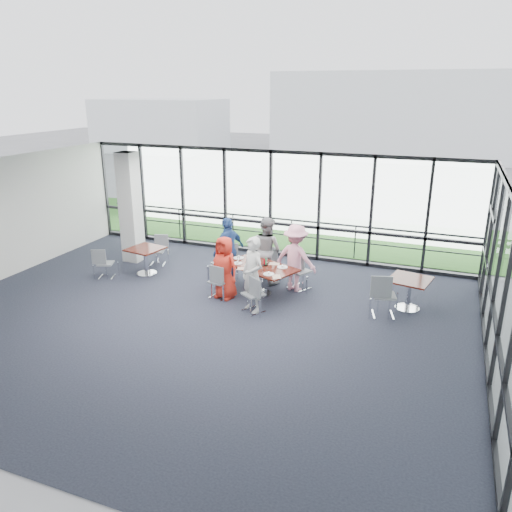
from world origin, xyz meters
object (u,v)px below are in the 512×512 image
(chair_main_end, at_px, (223,264))
(chair_spare_r, at_px, (384,295))
(side_table_left, at_px, (145,252))
(diner_near_left, at_px, (225,268))
(diner_end, at_px, (229,250))
(chair_main_nr, at_px, (253,294))
(chair_main_fl, at_px, (271,265))
(chair_spare_lb, at_px, (157,251))
(main_table, at_px, (260,271))
(diner_near_right, at_px, (253,275))
(chair_main_fr, at_px, (300,271))
(structural_column, at_px, (130,208))
(diner_far_right, at_px, (296,258))
(diner_far_left, at_px, (267,250))
(chair_spare_la, at_px, (106,263))
(side_table_right, at_px, (410,283))
(chair_main_nl, at_px, (219,281))

(chair_main_end, relative_size, chair_spare_r, 0.98)
(side_table_left, relative_size, diner_near_left, 0.64)
(diner_end, bearing_deg, chair_main_nr, 62.50)
(chair_main_fl, relative_size, chair_spare_lb, 0.98)
(main_table, height_order, diner_near_left, diner_near_left)
(diner_near_right, relative_size, chair_main_fr, 1.85)
(structural_column, xyz_separation_m, main_table, (4.45, -1.06, -0.99))
(structural_column, bearing_deg, chair_main_fr, -3.90)
(diner_near_right, height_order, diner_far_right, diner_near_right)
(diner_end, xyz_separation_m, chair_main_fl, (0.99, 0.54, -0.45))
(side_table_left, bearing_deg, diner_far_left, 12.07)
(side_table_left, distance_m, chair_spare_la, 1.09)
(diner_far_right, height_order, chair_main_fr, diner_far_right)
(diner_far_right, bearing_deg, chair_spare_la, 22.96)
(side_table_right, relative_size, chair_spare_la, 1.28)
(chair_main_nr, bearing_deg, structural_column, -172.15)
(main_table, relative_size, chair_main_nl, 2.38)
(structural_column, height_order, diner_near_left, structural_column)
(structural_column, relative_size, side_table_right, 3.06)
(side_table_right, distance_m, diner_near_left, 4.35)
(side_table_left, relative_size, chair_spare_la, 1.22)
(diner_near_right, height_order, chair_main_nr, diner_near_right)
(diner_far_right, xyz_separation_m, chair_main_fl, (-0.81, 0.45, -0.44))
(diner_near_right, height_order, chair_main_end, diner_near_right)
(side_table_left, distance_m, diner_near_right, 3.81)
(diner_near_right, height_order, diner_far_left, diner_near_right)
(side_table_right, height_order, diner_far_left, diner_far_left)
(diner_near_right, bearing_deg, structural_column, -170.89)
(chair_spare_r, bearing_deg, chair_main_nl, 170.71)
(side_table_right, xyz_separation_m, diner_far_right, (-2.79, 0.15, 0.22))
(chair_main_nr, bearing_deg, diner_near_left, -176.46)
(chair_spare_la, bearing_deg, chair_spare_lb, 40.67)
(diner_end, relative_size, chair_main_fr, 1.83)
(chair_main_fl, relative_size, chair_spare_r, 0.85)
(side_table_right, xyz_separation_m, chair_main_fl, (-3.61, 0.60, -0.22))
(chair_main_nr, xyz_separation_m, chair_spare_la, (-4.52, 0.57, -0.03))
(side_table_left, height_order, chair_main_fr, chair_main_fr)
(diner_near_right, distance_m, diner_far_left, 1.87)
(diner_end, distance_m, chair_main_nr, 2.05)
(chair_main_fl, height_order, chair_spare_r, chair_spare_r)
(diner_near_right, bearing_deg, side_table_right, 55.52)
(side_table_right, relative_size, diner_near_right, 0.59)
(side_table_right, xyz_separation_m, chair_spare_la, (-7.81, -0.90, -0.23))
(side_table_right, relative_size, chair_main_end, 1.07)
(chair_main_fl, bearing_deg, diner_near_left, 83.77)
(chair_main_nl, distance_m, chair_spare_lb, 3.09)
(side_table_left, relative_size, chair_spare_lb, 1.16)
(chair_main_fl, bearing_deg, diner_far_right, 167.40)
(chair_main_fl, bearing_deg, side_table_right, -173.30)
(diner_end, height_order, chair_spare_lb, diner_end)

